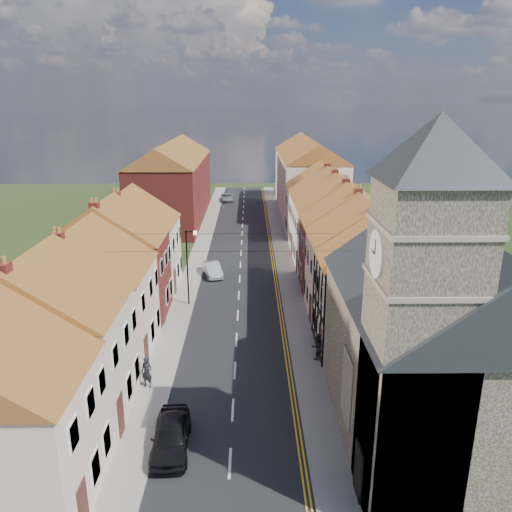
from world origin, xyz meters
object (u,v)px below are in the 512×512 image
at_px(lamppost, 188,263).
at_px(car_near, 171,435).
at_px(car_mid, 212,269).
at_px(church, 442,330).
at_px(pedestrian_left, 147,372).
at_px(pedestrian_right, 318,346).
at_px(car_distant, 227,197).

distance_m(lamppost, car_near, 17.24).
xyz_separation_m(car_near, car_mid, (0.22, 23.97, -0.10)).
relative_size(church, lamppost, 2.53).
relative_size(pedestrian_left, pedestrian_right, 1.06).
bearing_deg(lamppost, car_near, -86.45).
bearing_deg(church, pedestrian_left, 161.35).
bearing_deg(pedestrian_left, car_distant, 105.10).
bearing_deg(car_mid, church, -78.46).
xyz_separation_m(lamppost, pedestrian_left, (-1.02, -11.88, -2.51)).
bearing_deg(car_mid, lamppost, -115.49).
relative_size(lamppost, pedestrian_right, 3.49).
bearing_deg(car_distant, pedestrian_right, -83.68).
height_order(car_mid, car_distant, car_mid).
relative_size(car_distant, pedestrian_right, 2.51).
xyz_separation_m(church, lamppost, (-13.17, 16.68, -2.34)).
bearing_deg(pedestrian_right, lamppost, -62.75).
height_order(car_mid, pedestrian_right, pedestrian_right).
relative_size(lamppost, pedestrian_left, 3.29).
distance_m(car_distant, pedestrian_left, 54.43).
relative_size(car_mid, pedestrian_left, 2.06).
xyz_separation_m(church, pedestrian_right, (-4.26, 7.81, -4.90)).
bearing_deg(pedestrian_right, pedestrian_left, -1.00).
relative_size(lamppost, car_mid, 1.59).
distance_m(church, car_near, 13.17).
relative_size(church, car_distant, 3.53).
relative_size(lamppost, car_near, 1.42).
xyz_separation_m(car_near, pedestrian_right, (7.86, 8.11, 0.26)).
height_order(church, car_mid, church).
xyz_separation_m(car_near, car_distant, (0.06, 59.48, -0.12)).
relative_size(church, pedestrian_left, 8.34).
distance_m(pedestrian_left, pedestrian_right, 10.38).
height_order(church, pedestrian_right, church).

